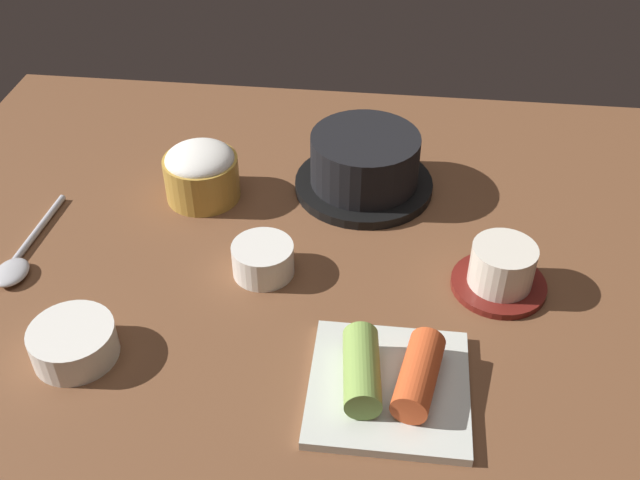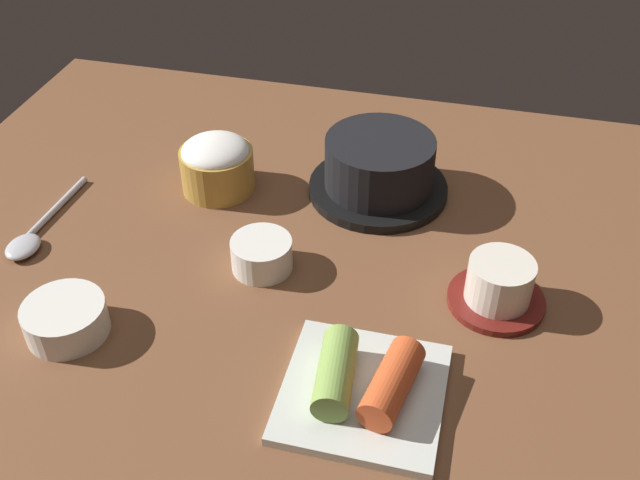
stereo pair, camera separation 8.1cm
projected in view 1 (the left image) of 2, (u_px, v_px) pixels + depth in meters
dining_table at (305, 255)px, 85.79cm from camera, size 100.00×76.00×2.00cm
stone_pot at (365, 164)px, 92.02cm from camera, size 17.36×17.36×7.60cm
rice_bowl at (201, 172)px, 90.80cm from camera, size 9.16×9.16×7.06cm
tea_cup_with_saucer at (501, 270)px, 78.48cm from camera, size 10.19×10.19×5.48cm
banchan_cup_center at (263, 258)px, 80.76cm from camera, size 6.78×6.78×3.65cm
kimchi_plate at (389, 380)px, 68.07cm from camera, size 14.77×14.77×4.39cm
side_bowl_near at (73, 342)px, 71.35cm from camera, size 8.27×8.27×3.48cm
spoon at (19, 260)px, 82.59cm from camera, size 3.60×16.81×1.35cm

